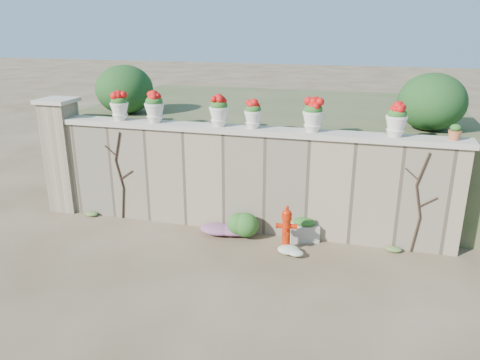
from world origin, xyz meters
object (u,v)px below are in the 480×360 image
(fire_hydrant, at_px, (286,228))
(planter_box, at_px, (304,230))
(terracotta_pot, at_px, (455,133))
(urn_pot_0, at_px, (119,106))

(fire_hydrant, bearing_deg, planter_box, 55.03)
(fire_hydrant, relative_size, planter_box, 1.41)
(fire_hydrant, height_order, terracotta_pot, terracotta_pot)
(urn_pot_0, bearing_deg, terracotta_pot, 0.00)
(planter_box, distance_m, terracotta_pot, 3.19)
(fire_hydrant, xyz_separation_m, terracotta_pot, (2.72, 0.77, 1.78))
(fire_hydrant, distance_m, planter_box, 0.63)
(urn_pot_0, bearing_deg, fire_hydrant, -11.95)
(urn_pot_0, height_order, terracotta_pot, urn_pot_0)
(fire_hydrant, distance_m, terracotta_pot, 3.34)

